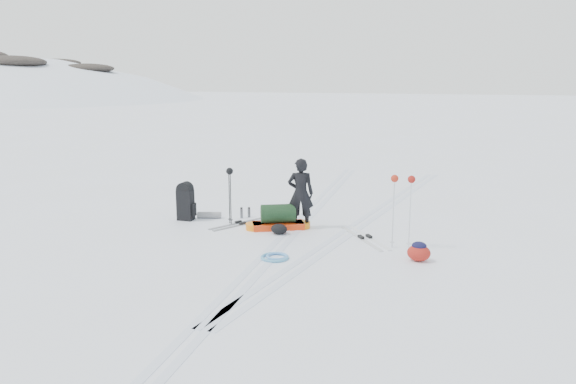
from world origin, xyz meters
name	(u,v)px	position (x,y,z in m)	size (l,w,h in m)	color
ground	(289,235)	(0.00, 0.00, 0.00)	(200.00, 200.00, 0.00)	white
ski_tracks	(326,227)	(0.61, 0.88, 0.00)	(3.38, 17.97, 0.01)	silver
skier	(301,194)	(0.07, 0.63, 0.82)	(0.60, 0.39, 1.63)	black
pulk_sled	(278,219)	(-0.40, 0.41, 0.22)	(1.53, 1.06, 0.57)	red
expedition_rucksack	(189,202)	(-2.75, 0.47, 0.44)	(0.96, 0.64, 0.95)	black
ski_poles_black	(230,178)	(-1.63, 0.47, 1.11)	(0.17, 0.17, 1.35)	black
ski_poles_silver	(403,187)	(2.48, -0.19, 1.27)	(0.49, 0.17, 1.52)	silver
touring_skis_grey	(240,223)	(-1.39, 0.50, 0.01)	(1.03, 1.61, 0.06)	gray
touring_skis_white	(365,238)	(1.66, 0.26, 0.02)	(1.39, 1.71, 0.07)	silver
rope_coil	(275,257)	(0.29, -1.64, 0.03)	(0.67, 0.67, 0.07)	#4E99BF
small_daypack	(419,252)	(2.92, -0.90, 0.18)	(0.47, 0.37, 0.38)	maroon
thermos_pair	(245,213)	(-1.52, 1.10, 0.13)	(0.21, 0.22, 0.27)	slate
stuff_sack	(279,229)	(-0.22, -0.02, 0.12)	(0.44, 0.39, 0.23)	black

